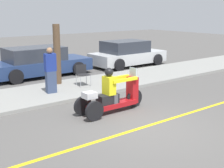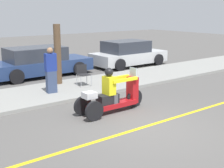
{
  "view_description": "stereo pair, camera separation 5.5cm",
  "coord_description": "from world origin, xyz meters",
  "px_view_note": "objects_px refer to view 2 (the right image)",
  "views": [
    {
      "loc": [
        -5.61,
        -5.71,
        3.09
      ],
      "look_at": [
        0.01,
        1.53,
        0.89
      ],
      "focal_mm": 50.0,
      "sensor_mm": 36.0,
      "label": 1
    },
    {
      "loc": [
        -5.57,
        -5.74,
        3.09
      ],
      "look_at": [
        0.01,
        1.53,
        0.89
      ],
      "focal_mm": 50.0,
      "sensor_mm": 36.0,
      "label": 2
    }
  ],
  "objects_px": {
    "parked_car_lot_right": "(39,62)",
    "motorcycle_trike": "(112,96)",
    "tree_trunk": "(58,54)",
    "spectator_by_tree": "(51,71)",
    "parked_car_lot_far": "(128,54)",
    "folding_chair_curbside": "(83,73)"
  },
  "relations": [
    {
      "from": "parked_car_lot_right",
      "to": "motorcycle_trike",
      "type": "bearing_deg",
      "value": -94.78
    },
    {
      "from": "motorcycle_trike",
      "to": "tree_trunk",
      "type": "xyz_separation_m",
      "value": [
        0.29,
        3.98,
        0.82
      ]
    },
    {
      "from": "spectator_by_tree",
      "to": "tree_trunk",
      "type": "relative_size",
      "value": 0.69
    },
    {
      "from": "parked_car_lot_far",
      "to": "tree_trunk",
      "type": "bearing_deg",
      "value": -160.21
    },
    {
      "from": "parked_car_lot_far",
      "to": "parked_car_lot_right",
      "type": "distance_m",
      "value": 5.14
    },
    {
      "from": "folding_chair_curbside",
      "to": "parked_car_lot_right",
      "type": "height_order",
      "value": "parked_car_lot_right"
    },
    {
      "from": "motorcycle_trike",
      "to": "spectator_by_tree",
      "type": "distance_m",
      "value": 2.93
    },
    {
      "from": "motorcycle_trike",
      "to": "parked_car_lot_far",
      "type": "distance_m",
      "value": 8.18
    },
    {
      "from": "motorcycle_trike",
      "to": "spectator_by_tree",
      "type": "bearing_deg",
      "value": 102.19
    },
    {
      "from": "folding_chair_curbside",
      "to": "parked_car_lot_far",
      "type": "xyz_separation_m",
      "value": [
        4.73,
        2.79,
        0.05
      ]
    },
    {
      "from": "motorcycle_trike",
      "to": "parked_car_lot_far",
      "type": "bearing_deg",
      "value": 46.28
    },
    {
      "from": "parked_car_lot_right",
      "to": "parked_car_lot_far",
      "type": "bearing_deg",
      "value": -4.88
    },
    {
      "from": "folding_chair_curbside",
      "to": "parked_car_lot_right",
      "type": "relative_size",
      "value": 0.17
    },
    {
      "from": "motorcycle_trike",
      "to": "folding_chair_curbside",
      "type": "xyz_separation_m",
      "value": [
        0.92,
        3.12,
        0.12
      ]
    },
    {
      "from": "parked_car_lot_far",
      "to": "folding_chair_curbside",
      "type": "bearing_deg",
      "value": -149.45
    },
    {
      "from": "spectator_by_tree",
      "to": "parked_car_lot_far",
      "type": "height_order",
      "value": "spectator_by_tree"
    },
    {
      "from": "motorcycle_trike",
      "to": "folding_chair_curbside",
      "type": "bearing_deg",
      "value": 73.52
    },
    {
      "from": "spectator_by_tree",
      "to": "parked_car_lot_far",
      "type": "xyz_separation_m",
      "value": [
        6.26,
        3.08,
        -0.25
      ]
    },
    {
      "from": "spectator_by_tree",
      "to": "parked_car_lot_right",
      "type": "height_order",
      "value": "spectator_by_tree"
    },
    {
      "from": "folding_chair_curbside",
      "to": "parked_car_lot_far",
      "type": "height_order",
      "value": "parked_car_lot_far"
    },
    {
      "from": "motorcycle_trike",
      "to": "folding_chair_curbside",
      "type": "distance_m",
      "value": 3.25
    },
    {
      "from": "spectator_by_tree",
      "to": "parked_car_lot_right",
      "type": "distance_m",
      "value": 3.71
    }
  ]
}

